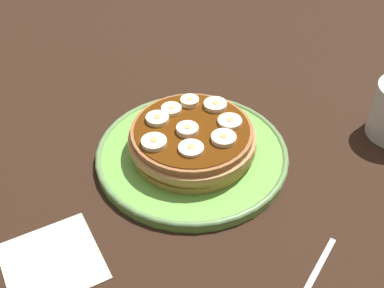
{
  "coord_description": "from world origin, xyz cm",
  "views": [
    {
      "loc": [
        35.41,
        -38.57,
        48.61
      ],
      "look_at": [
        0.0,
        0.0,
        2.73
      ],
      "focal_mm": 45.97,
      "sensor_mm": 36.0,
      "label": 1
    }
  ],
  "objects": [
    {
      "name": "banana_slice_0",
      "position": [
        0.43,
        -0.93,
        5.93
      ],
      "size": [
        3.06,
        3.06,
        1.02
      ],
      "color": "#FBE0C0",
      "rests_on": "pancake_stack"
    },
    {
      "name": "banana_slice_8",
      "position": [
        -4.95,
        1.0,
        5.81
      ],
      "size": [
        2.96,
        2.96,
        0.77
      ],
      "color": "#FDF1BB",
      "rests_on": "pancake_stack"
    },
    {
      "name": "ground_plane",
      "position": [
        0.0,
        0.0,
        -1.5
      ],
      "size": [
        140.0,
        140.0,
        3.0
      ],
      "primitive_type": "cube",
      "color": "black"
    },
    {
      "name": "banana_slice_6",
      "position": [
        3.03,
        4.51,
        5.79
      ],
      "size": [
        3.43,
        3.43,
        0.73
      ],
      "color": "#FAE1C1",
      "rests_on": "pancake_stack"
    },
    {
      "name": "banana_slice_1",
      "position": [
        -4.16,
        4.01,
        5.95
      ],
      "size": [
        2.74,
        2.74,
        1.05
      ],
      "color": "#FAEEB7",
      "rests_on": "pancake_stack"
    },
    {
      "name": "banana_slice_7",
      "position": [
        4.79,
        1.05,
        5.88
      ],
      "size": [
        3.43,
        3.43,
        0.92
      ],
      "color": "#F6EBC3",
      "rests_on": "pancake_stack"
    },
    {
      "name": "banana_slice_2",
      "position": [
        2.88,
        -3.33,
        5.78
      ],
      "size": [
        3.39,
        3.39,
        0.71
      ],
      "color": "#FDE3C2",
      "rests_on": "pancake_stack"
    },
    {
      "name": "banana_slice_4",
      "position": [
        -0.9,
        5.96,
        5.87
      ],
      "size": [
        3.4,
        3.4,
        0.9
      ],
      "color": "#FAE5B9",
      "rests_on": "pancake_stack"
    },
    {
      "name": "pancake_stack",
      "position": [
        -0.29,
        -0.06,
        3.45
      ],
      "size": [
        17.99,
        18.69,
        4.31
      ],
      "color": "#AC863C",
      "rests_on": "plate"
    },
    {
      "name": "fork",
      "position": [
        24.04,
        -6.44,
        0.25
      ],
      "size": [
        3.16,
        12.98,
        0.5
      ],
      "color": "silver",
      "rests_on": "ground_plane"
    },
    {
      "name": "plate",
      "position": [
        0.0,
        0.0,
        0.84
      ],
      "size": [
        27.7,
        27.7,
        1.57
      ],
      "color": "#72B74C",
      "rests_on": "ground_plane"
    },
    {
      "name": "banana_slice_3",
      "position": [
        -4.77,
        -2.01,
        5.87
      ],
      "size": [
        3.26,
        3.26,
        0.9
      ],
      "color": "#F4E7B7",
      "rests_on": "pancake_stack"
    },
    {
      "name": "banana_slice_5",
      "position": [
        -1.49,
        -5.84,
        5.88
      ],
      "size": [
        3.45,
        3.45,
        0.92
      ],
      "color": "#F3EBBB",
      "rests_on": "pancake_stack"
    },
    {
      "name": "napkin",
      "position": [
        -0.27,
        -24.43,
        0.15
      ],
      "size": [
        14.0,
        14.0,
        0.3
      ],
      "primitive_type": "cube",
      "rotation": [
        0.0,
        0.0,
        -0.33
      ],
      "color": "beige",
      "rests_on": "ground_plane"
    }
  ]
}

